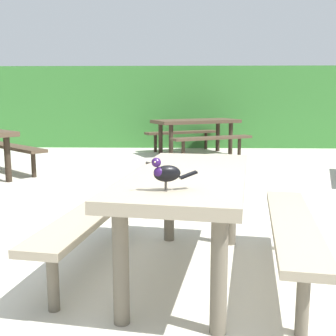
% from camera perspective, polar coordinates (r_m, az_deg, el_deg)
% --- Properties ---
extents(ground_plane, '(60.00, 60.00, 0.00)m').
position_cam_1_polar(ground_plane, '(2.83, 6.28, -16.52)').
color(ground_plane, beige).
extents(hedge_wall, '(28.00, 1.52, 1.92)m').
position_cam_1_polar(hedge_wall, '(10.90, 2.95, 8.21)').
color(hedge_wall, '#387A33').
rests_on(hedge_wall, ground).
extents(picnic_table_foreground, '(1.93, 1.96, 0.74)m').
position_cam_1_polar(picnic_table_foreground, '(2.91, 2.71, -4.08)').
color(picnic_table_foreground, gray).
rests_on(picnic_table_foreground, ground).
extents(bird_grackle, '(0.28, 0.12, 0.18)m').
position_cam_1_polar(bird_grackle, '(2.28, -0.37, -0.58)').
color(bird_grackle, black).
rests_on(bird_grackle, picnic_table_foreground).
extents(picnic_table_mid_right, '(2.27, 2.26, 0.74)m').
position_cam_1_polar(picnic_table_mid_right, '(9.08, 3.75, 5.33)').
color(picnic_table_mid_right, '#473828').
rests_on(picnic_table_mid_right, ground).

